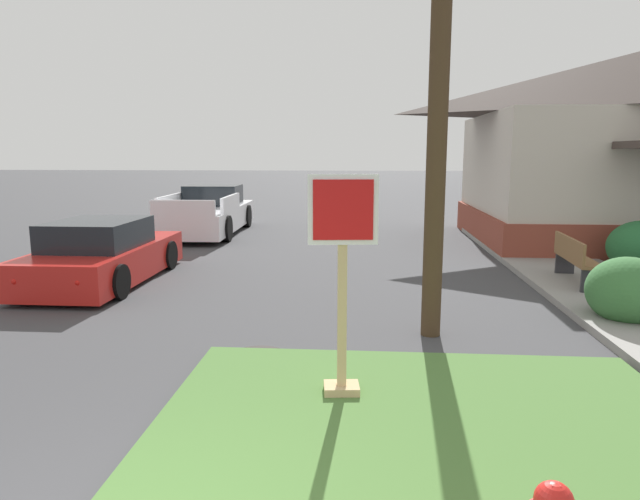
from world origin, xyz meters
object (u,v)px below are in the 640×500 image
object	(u,v)px
stop_sign	(342,292)
pickup_truck_white	(209,214)
manhole_cover	(258,355)
parked_sedan_red	(103,255)
street_bench	(575,257)

from	to	relation	value
stop_sign	pickup_truck_white	size ratio (longest dim) A/B	0.40
manhole_cover	parked_sedan_red	bearing A→B (deg)	134.89
pickup_truck_white	street_bench	size ratio (longest dim) A/B	3.09
pickup_truck_white	street_bench	distance (m)	11.11
parked_sedan_red	pickup_truck_white	distance (m)	6.93
stop_sign	street_bench	distance (m)	6.66
stop_sign	manhole_cover	size ratio (longest dim) A/B	3.19
manhole_cover	street_bench	world-z (taller)	street_bench
manhole_cover	pickup_truck_white	size ratio (longest dim) A/B	0.13
manhole_cover	parked_sedan_red	world-z (taller)	parked_sedan_red
stop_sign	parked_sedan_red	bearing A→B (deg)	134.39
parked_sedan_red	street_bench	xyz separation A→B (m)	(9.03, 0.19, 0.05)
parked_sedan_red	manhole_cover	bearing A→B (deg)	-45.11
parked_sedan_red	stop_sign	bearing A→B (deg)	-45.61
pickup_truck_white	street_bench	bearing A→B (deg)	-37.32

